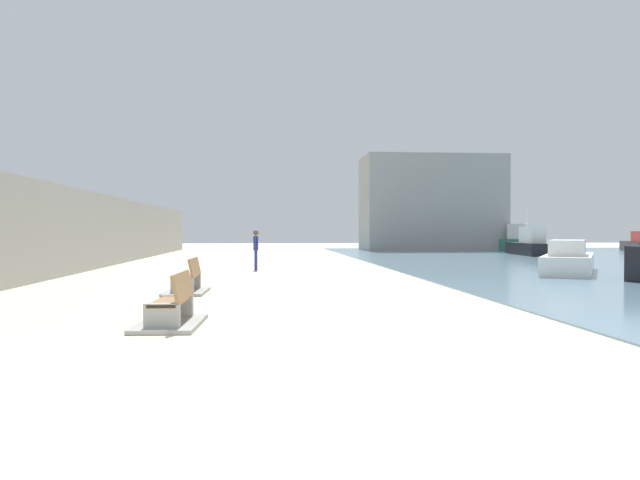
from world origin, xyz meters
name	(u,v)px	position (x,y,z in m)	size (l,w,h in m)	color
ground_plane	(254,273)	(0.00, 18.00, 0.00)	(120.00, 120.00, 0.00)	beige
seawall	(66,231)	(-7.50, 18.00, 1.73)	(0.80, 64.00, 3.46)	#9E9E99
bench_near	(172,313)	(-1.26, 3.91, 0.23)	(1.19, 2.14, 0.98)	#9E9E99
bench_far	(187,285)	(-1.72, 9.92, 0.23)	(1.16, 2.13, 0.98)	#9E9E99
person_walking	(256,247)	(0.04, 19.61, 1.04)	(0.24, 0.53, 1.77)	navy
boat_nearest	(569,260)	(12.57, 16.31, 0.54)	(4.80, 6.62, 1.34)	white
boat_mid_bay	(529,245)	(18.75, 34.16, 0.76)	(2.15, 6.43, 5.18)	black
boat_outer	(640,244)	(31.03, 40.68, 0.65)	(4.13, 7.70, 1.66)	black
boat_far_right	(516,241)	(21.35, 42.58, 0.85)	(3.73, 4.41, 2.26)	#337060
harbor_building	(431,204)	(15.01, 46.00, 4.12)	(12.00, 6.00, 8.24)	gray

